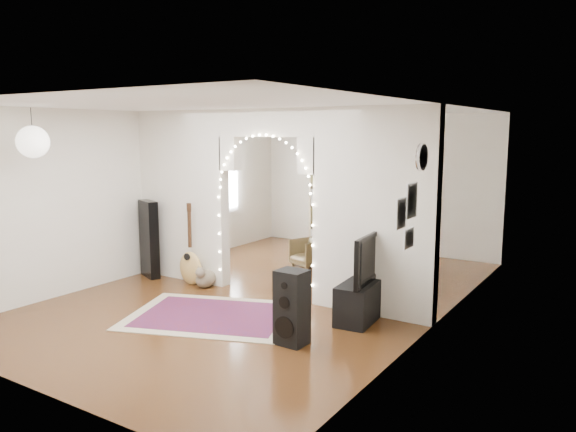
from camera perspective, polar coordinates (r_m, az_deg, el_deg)
The scene contains 25 objects.
floor at distance 8.39m, azimuth -1.97°, elevation -7.87°, with size 7.50×7.50×0.00m, color black.
ceiling at distance 8.05m, azimuth -2.07°, elevation 10.89°, with size 5.00×7.50×0.02m, color white.
wall_back at distance 11.38m, azimuth 8.78°, elevation 3.34°, with size 5.00×0.02×2.70m, color silver.
wall_front at distance 5.49m, azimuth -24.85°, elevation -3.05°, with size 5.00×0.02×2.70m, color silver.
wall_left at distance 9.74m, azimuth -14.23°, elevation 2.29°, with size 0.02×7.50×2.70m, color silver.
wall_right at distance 7.01m, azimuth 15.05°, elevation -0.15°, with size 0.02×7.50×2.70m, color silver.
divider_wall at distance 8.10m, azimuth -2.02°, elevation 1.83°, with size 5.00×0.20×2.70m.
fairy_lights at distance 7.98m, azimuth -2.56°, elevation 2.63°, with size 1.64×0.04×1.60m, color #FFEABF, non-canonical shape.
window at distance 11.01m, azimuth -7.31°, elevation 3.98°, with size 0.04×1.20×1.40m, color white.
wall_clock at distance 6.38m, azimuth 13.50°, elevation 5.84°, with size 0.31×0.31×0.03m, color white.
picture_frames at distance 6.06m, azimuth 12.05°, elevation 0.04°, with size 0.02×0.50×0.70m, color white, non-canonical shape.
paper_lantern at distance 7.72m, azimuth -24.49°, elevation 6.87°, with size 0.40×0.40×0.40m, color white.
ceiling_fan at distance 9.75m, azimuth 4.71°, elevation 8.72°, with size 1.10×1.10×0.30m, color gold, non-canonical shape.
area_rug at distance 7.48m, azimuth -7.66°, elevation -9.97°, with size 2.13×1.61×0.02m, color maroon.
guitar_case at distance 9.46m, azimuth -13.92°, elevation -2.29°, with size 0.48×0.16×1.26m, color black.
acoustic_guitar at distance 8.87m, azimuth -9.90°, elevation -3.90°, with size 0.45×0.19×1.09m.
tabby_cat at distance 8.73m, azimuth -8.42°, elevation -6.24°, with size 0.32×0.58×0.38m.
floor_speaker at distance 6.37m, azimuth 0.38°, elevation -9.29°, with size 0.34×0.31×0.86m.
media_console at distance 7.30m, azimuth 7.51°, elevation -8.44°, with size 0.40×1.00×0.50m, color black.
tv at distance 7.16m, azimuth 7.60°, elevation -4.15°, with size 1.07×0.14×0.62m, color black.
bookcase at distance 11.38m, azimuth 6.32°, elevation 0.91°, with size 1.68×0.43×1.72m, color beige.
dining_table at distance 9.55m, azimuth 9.01°, elevation -1.73°, with size 1.34×1.03×0.76m.
flower_vase at distance 9.52m, azimuth 9.03°, elevation -0.73°, with size 0.18×0.18×0.19m, color white.
dining_chair_left at distance 9.96m, azimuth 2.13°, elevation -3.75°, with size 0.53×0.54×0.49m, color brown.
dining_chair_right at distance 9.58m, azimuth 5.87°, elevation -4.09°, with size 0.60×0.61×0.56m, color brown.
Camera 1 is at (4.57, -6.62, 2.39)m, focal length 35.00 mm.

